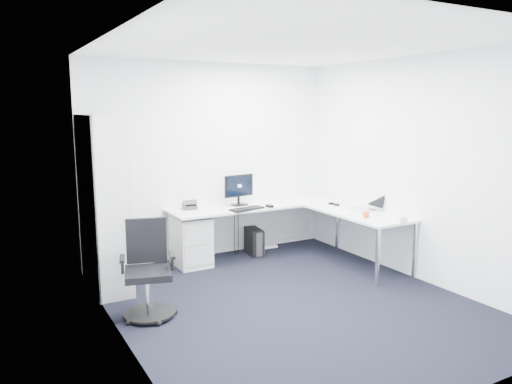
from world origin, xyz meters
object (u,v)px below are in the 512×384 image
bookshelf (103,203)px  laptop (363,200)px  task_chair (148,271)px  monitor (239,190)px  l_desk (269,235)px

bookshelf → laptop: bookshelf is taller
task_chair → laptop: bearing=21.1°
task_chair → bookshelf: bearing=114.4°
monitor → laptop: monitor is taller
bookshelf → laptop: (3.22, -0.74, -0.14)m
bookshelf → task_chair: bearing=-80.6°
l_desk → monitor: size_ratio=5.46×
bookshelf → monitor: bearing=10.4°
monitor → l_desk: bearing=-66.4°
l_desk → task_chair: 2.25m
laptop → task_chair: bearing=-167.6°
bookshelf → monitor: size_ratio=4.34×
monitor → bookshelf: bearing=-177.8°
task_chair → l_desk: bearing=42.0°
task_chair → laptop: laptop is taller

